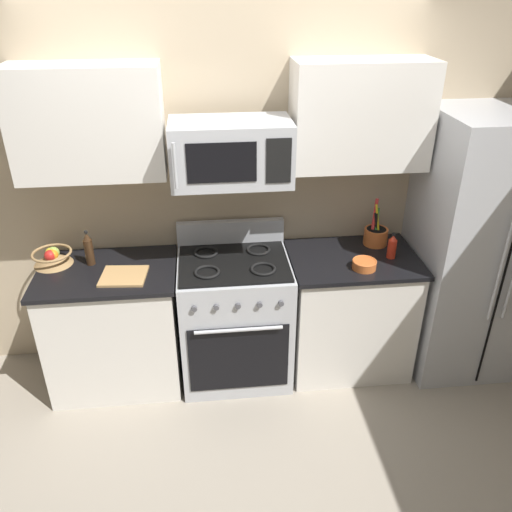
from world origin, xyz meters
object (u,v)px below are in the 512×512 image
range_oven (235,317)px  utensil_crock (376,235)px  cutting_board (124,276)px  apple_loose (52,257)px  refrigerator (477,247)px  prep_bowl (364,264)px  bottle_soy (89,249)px  microwave (231,152)px  bottle_hot_sauce (392,247)px  fruit_basket (52,257)px

range_oven → utensil_crock: size_ratio=3.22×
cutting_board → range_oven: bearing=8.2°
utensil_crock → apple_loose: 2.25m
refrigerator → prep_bowl: 0.87m
utensil_crock → cutting_board: utensil_crock is taller
bottle_soy → utensil_crock: bearing=2.2°
microwave → apple_loose: size_ratio=9.47×
refrigerator → bottle_hot_sauce: bearing=-178.5°
utensil_crock → cutting_board: 1.77m
bottle_hot_sauce → prep_bowl: bottle_hot_sauce is taller
fruit_basket → apple_loose: 0.03m
microwave → bottle_soy: bearing=175.8°
range_oven → refrigerator: (1.71, -0.02, 0.47)m
range_oven → prep_bowl: range_oven is taller
prep_bowl → apple_loose: bearing=171.3°
utensil_crock → bottle_soy: (-1.99, -0.08, 0.04)m
refrigerator → utensil_crock: (-0.67, 0.19, 0.04)m
range_oven → microwave: size_ratio=1.48×
range_oven → prep_bowl: 0.99m
range_oven → fruit_basket: (-1.21, 0.13, 0.49)m
fruit_basket → bottle_hot_sauce: (2.29, -0.16, 0.03)m
microwave → bottle_soy: size_ratio=3.00×
refrigerator → bottle_soy: size_ratio=7.71×
fruit_basket → apple_loose: (-0.01, 0.03, -0.02)m
microwave → apple_loose: 1.42m
refrigerator → bottle_soy: bearing=177.5°
prep_bowl → utensil_crock: bearing=61.9°
refrigerator → bottle_hot_sauce: (-0.63, -0.02, 0.05)m
refrigerator → bottle_soy: refrigerator is taller
fruit_basket → prep_bowl: (2.06, -0.29, -0.02)m
apple_loose → bottle_hot_sauce: (2.30, -0.19, 0.04)m
utensil_crock → prep_bowl: bearing=-118.1°
range_oven → bottle_hot_sauce: bottle_hot_sauce is taller
refrigerator → apple_loose: (-2.93, 0.17, 0.00)m
refrigerator → prep_bowl: (-0.86, -0.15, -0.00)m
utensil_crock → cutting_board: size_ratio=1.18×
fruit_basket → bottle_hot_sauce: 2.29m
range_oven → fruit_basket: size_ratio=4.14×
utensil_crock → prep_bowl: size_ratio=2.10×
bottle_soy → prep_bowl: bearing=-8.2°
cutting_board → fruit_basket: bearing=154.9°
apple_loose → bottle_hot_sauce: bearing=-4.7°
utensil_crock → apple_loose: (-2.25, -0.02, -0.03)m
range_oven → apple_loose: bearing=172.8°
microwave → utensil_crock: bearing=8.1°
fruit_basket → cutting_board: bearing=-25.1°
utensil_crock → range_oven: bearing=-170.4°
refrigerator → fruit_basket: refrigerator is taller
fruit_basket → bottle_hot_sauce: size_ratio=1.43×
bottle_soy → prep_bowl: bottle_soy is taller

